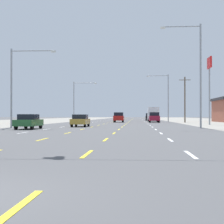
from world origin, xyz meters
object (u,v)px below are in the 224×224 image
object	(u,v)px
box_truck_far_right_far	(153,113)
streetlight_left_row_1	(77,98)
suv_center_turn_midfar	(119,117)
suv_far_right_mid	(154,117)
streetlight_left_row_0	(17,80)
sedan_far_left_nearest	(29,121)
sedan_inner_left_near	(80,120)
streetlight_right_row_1	(166,94)
streetlight_right_row_0	(197,68)
pole_sign_right_row_1	(209,73)
suv_far_right_farther	(149,117)

from	to	relation	value
box_truck_far_right_far	streetlight_left_row_1	world-z (taller)	streetlight_left_row_1
suv_center_turn_midfar	suv_far_right_mid	bearing A→B (deg)	-22.51
streetlight_left_row_1	streetlight_left_row_0	bearing A→B (deg)	-90.02
sedan_far_left_nearest	suv_far_right_mid	size ratio (longest dim) A/B	0.92
streetlight_left_row_0	streetlight_left_row_1	size ratio (longest dim) A/B	0.99
sedan_inner_left_near	streetlight_left_row_1	xyz separation A→B (m)	(-6.22, 35.09, 4.44)
streetlight_left_row_0	suv_center_turn_midfar	bearing A→B (deg)	75.00
box_truck_far_right_far	streetlight_left_row_0	size ratio (longest dim) A/B	0.84
box_truck_far_right_far	streetlight_right_row_1	world-z (taller)	streetlight_right_row_1
streetlight_right_row_0	streetlight_left_row_1	distance (m)	44.18
suv_far_right_mid	pole_sign_right_row_1	xyz separation A→B (m)	(7.22, -16.93, 6.57)
pole_sign_right_row_1	box_truck_far_right_far	bearing A→B (deg)	102.58
sedan_inner_left_near	suv_center_turn_midfar	distance (m)	30.49
suv_far_right_mid	suv_center_turn_midfar	size ratio (longest dim) A/B	1.00
sedan_inner_left_near	streetlight_right_row_1	world-z (taller)	streetlight_right_row_1
streetlight_right_row_1	suv_far_right_mid	bearing A→B (deg)	-110.59
sedan_inner_left_near	suv_far_right_farther	distance (m)	56.60
sedan_far_left_nearest	streetlight_right_row_1	size ratio (longest dim) A/B	0.44
streetlight_right_row_1	suv_far_right_farther	bearing A→B (deg)	97.85
sedan_inner_left_near	suv_far_right_farther	bearing A→B (deg)	79.69
box_truck_far_right_far	pole_sign_right_row_1	xyz separation A→B (m)	(6.81, -30.50, 5.76)
sedan_inner_left_near	suv_far_right_mid	bearing A→B (deg)	69.80
streetlight_right_row_0	streetlight_left_row_0	bearing A→B (deg)	180.00
streetlight_left_row_0	box_truck_far_right_far	bearing A→B (deg)	69.86
box_truck_far_right_far	suv_far_right_farther	distance (m)	14.70
streetlight_left_row_1	box_truck_far_right_far	bearing A→B (deg)	19.52
suv_far_right_farther	streetlight_right_row_1	size ratio (longest dim) A/B	0.48
streetlight_left_row_0	streetlight_right_row_0	xyz separation A→B (m)	(19.29, 0.00, 1.16)
suv_far_right_mid	streetlight_right_row_0	xyz separation A→B (m)	(2.96, -32.09, 5.28)
suv_center_turn_midfar	box_truck_far_right_far	xyz separation A→B (m)	(7.38, 10.69, 0.81)
streetlight_right_row_0	sedan_inner_left_near	bearing A→B (deg)	160.39
suv_center_turn_midfar	streetlight_right_row_0	xyz separation A→B (m)	(9.92, -34.98, 5.28)
suv_far_right_farther	pole_sign_right_row_1	size ratio (longest dim) A/B	0.50
sedan_inner_left_near	sedan_far_left_nearest	bearing A→B (deg)	-114.90
suv_far_right_farther	sedan_inner_left_near	bearing A→B (deg)	-100.31
sedan_inner_left_near	streetlight_right_row_1	distance (m)	37.76
pole_sign_right_row_1	streetlight_right_row_0	world-z (taller)	streetlight_right_row_0
sedan_inner_left_near	streetlight_left_row_0	bearing A→B (deg)	-143.27
sedan_far_left_nearest	streetlight_left_row_1	size ratio (longest dim) A/B	0.52
suv_far_right_farther	pole_sign_right_row_1	xyz separation A→B (m)	(7.19, -45.18, 6.57)
box_truck_far_right_far	streetlight_right_row_0	xyz separation A→B (m)	(2.54, -45.67, 4.47)
suv_far_right_farther	streetlight_left_row_1	xyz separation A→B (m)	(-16.35, -20.60, 4.17)
suv_far_right_mid	pole_sign_right_row_1	world-z (taller)	pole_sign_right_row_1
suv_far_right_mid	streetlight_left_row_1	bearing A→B (deg)	154.90
pole_sign_right_row_1	streetlight_right_row_0	xyz separation A→B (m)	(-4.26, -15.16, -1.29)
streetlight_left_row_1	sedan_far_left_nearest	bearing A→B (deg)	-86.85
box_truck_far_right_far	streetlight_left_row_1	bearing A→B (deg)	-160.48
suv_far_right_mid	streetlight_left_row_0	size ratio (longest dim) A/B	0.57
suv_center_turn_midfar	streetlight_right_row_0	bearing A→B (deg)	-74.17
suv_far_right_mid	box_truck_far_right_far	distance (m)	13.61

